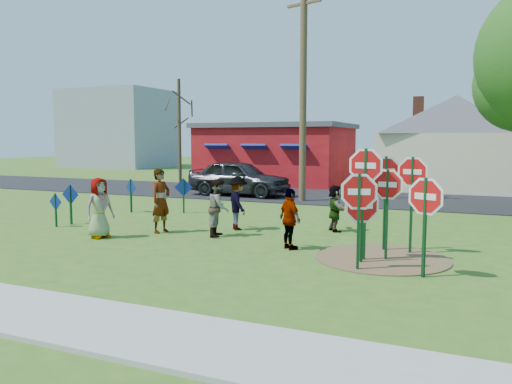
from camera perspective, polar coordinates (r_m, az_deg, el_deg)
ground at (r=14.79m, az=-2.72°, el=-5.16°), size 120.00×120.00×0.00m
sidewalk at (r=9.09m, az=-23.60°, el=-12.58°), size 22.00×1.80×0.08m
road at (r=25.50m, az=8.70°, el=-0.46°), size 120.00×7.50×0.04m
dirt_patch at (r=12.50m, az=14.17°, el=-7.34°), size 3.20×3.20×0.03m
red_building at (r=33.23m, az=2.39°, el=4.45°), size 9.40×7.69×3.90m
cream_house at (r=31.04m, az=21.83°, el=5.69°), size 9.40×9.40×6.50m
distant_building at (r=55.09m, az=-15.40°, el=6.97°), size 10.00×8.00×8.00m
stop_sign_a at (r=11.04m, az=11.68°, el=-0.90°), size 1.05×0.32×2.28m
stop_sign_b at (r=13.15m, az=14.57°, el=1.42°), size 0.96×0.47×2.58m
stop_sign_c at (r=12.13m, az=14.79°, el=-0.16°), size 0.98×0.11×2.31m
stop_sign_d at (r=12.98m, az=17.43°, el=1.29°), size 1.02×0.15×2.58m
stop_sign_e at (r=11.75m, az=12.01°, el=-2.04°), size 0.99×0.58×1.91m
stop_sign_f at (r=10.84m, az=18.80°, el=-1.21°), size 0.99×0.44×2.23m
stop_sign_g at (r=11.94m, az=12.40°, el=1.58°), size 1.10×0.08×2.81m
blue_diamond_a at (r=17.63m, az=-21.93°, el=-1.50°), size 0.58×0.08×1.12m
blue_diamond_b at (r=17.96m, az=-20.43°, el=-0.83°), size 0.68×0.07×1.36m
blue_diamond_c at (r=20.22m, az=-14.11°, el=0.03°), size 0.66×0.28×1.34m
blue_diamond_d at (r=19.64m, az=-8.28°, el=0.05°), size 0.67×0.28×1.37m
person_a at (r=15.21m, az=-17.47°, el=-1.74°), size 0.80×1.00×1.77m
person_b at (r=15.62m, az=-10.81°, el=-0.99°), size 0.59×0.79×1.98m
person_c at (r=14.83m, az=-4.26°, el=-1.78°), size 0.85×0.97×1.71m
person_d at (r=15.83m, az=-2.09°, el=-1.28°), size 1.20×1.25×1.71m
person_e at (r=13.03m, az=3.91°, el=-3.11°), size 0.97×0.91×1.60m
person_f at (r=15.77m, az=9.03°, el=-1.85°), size 1.10×1.36×1.45m
suv at (r=25.31m, az=-1.97°, el=1.64°), size 5.35×2.34×1.79m
utility_pole at (r=23.26m, az=5.42°, el=12.11°), size 2.41×0.87×10.16m
bare_tree_west at (r=28.26m, az=-8.76°, el=8.25°), size 1.80×1.80×6.19m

